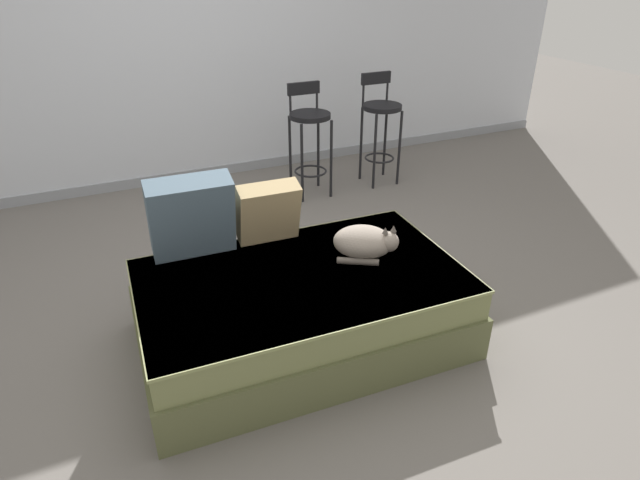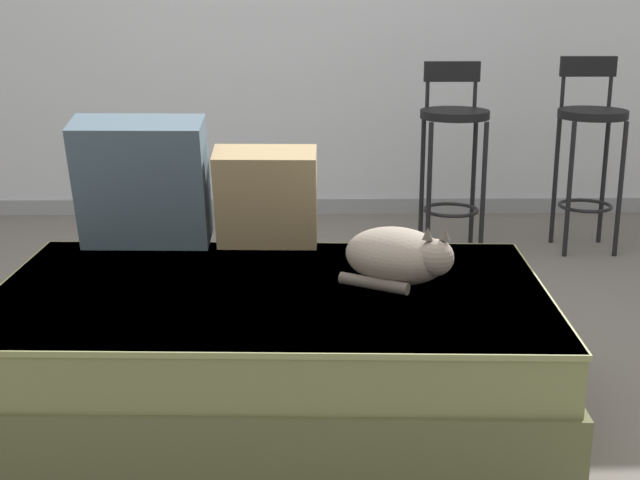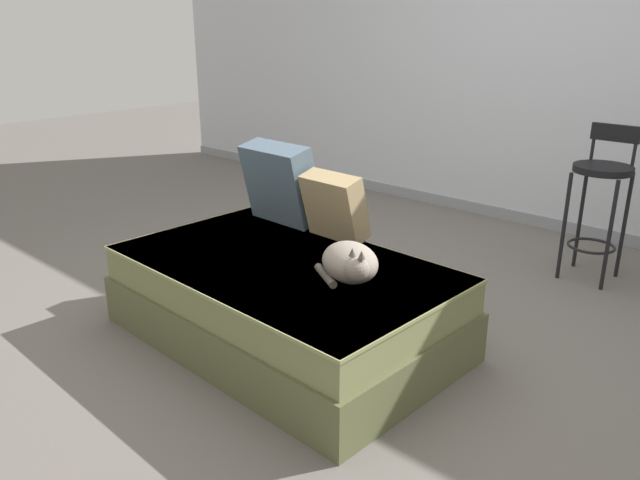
{
  "view_description": "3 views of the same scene",
  "coord_description": "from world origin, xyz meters",
  "px_view_note": "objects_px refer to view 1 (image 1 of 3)",
  "views": [
    {
      "loc": [
        -0.87,
        -2.55,
        1.88
      ],
      "look_at": [
        0.15,
        -0.3,
        0.54
      ],
      "focal_mm": 30.0,
      "sensor_mm": 36.0,
      "label": 1
    },
    {
      "loc": [
        0.1,
        -2.93,
        1.28
      ],
      "look_at": [
        0.15,
        -0.3,
        0.54
      ],
      "focal_mm": 50.0,
      "sensor_mm": 36.0,
      "label": 2
    },
    {
      "loc": [
        2.0,
        -2.36,
        1.53
      ],
      "look_at": [
        0.15,
        -0.3,
        0.54
      ],
      "focal_mm": 35.0,
      "sensor_mm": 36.0,
      "label": 3
    }
  ],
  "objects_px": {
    "throw_pillow_corner": "(191,217)",
    "bar_stool_near_window": "(309,130)",
    "couch": "(302,308)",
    "bar_stool_by_doorway": "(381,119)",
    "cat": "(365,242)",
    "throw_pillow_middle": "(268,212)"
  },
  "relations": [
    {
      "from": "cat",
      "to": "bar_stool_by_doorway",
      "type": "distance_m",
      "value": 2.14
    },
    {
      "from": "bar_stool_near_window",
      "to": "bar_stool_by_doorway",
      "type": "xyz_separation_m",
      "value": [
        0.68,
        0.0,
        0.01
      ]
    },
    {
      "from": "throw_pillow_middle",
      "to": "bar_stool_by_doorway",
      "type": "relative_size",
      "value": 0.38
    },
    {
      "from": "bar_stool_near_window",
      "to": "throw_pillow_middle",
      "type": "bearing_deg",
      "value": -121.24
    },
    {
      "from": "couch",
      "to": "bar_stool_near_window",
      "type": "height_order",
      "value": "bar_stool_near_window"
    },
    {
      "from": "couch",
      "to": "bar_stool_by_doorway",
      "type": "relative_size",
      "value": 1.78
    },
    {
      "from": "throw_pillow_corner",
      "to": "cat",
      "type": "xyz_separation_m",
      "value": [
        0.83,
        -0.39,
        -0.15
      ]
    },
    {
      "from": "throw_pillow_corner",
      "to": "bar_stool_by_doorway",
      "type": "height_order",
      "value": "bar_stool_by_doorway"
    },
    {
      "from": "couch",
      "to": "throw_pillow_corner",
      "type": "height_order",
      "value": "throw_pillow_corner"
    },
    {
      "from": "couch",
      "to": "throw_pillow_corner",
      "type": "distance_m",
      "value": 0.76
    },
    {
      "from": "couch",
      "to": "throw_pillow_corner",
      "type": "relative_size",
      "value": 3.71
    },
    {
      "from": "bar_stool_near_window",
      "to": "cat",
      "type": "bearing_deg",
      "value": -104.1
    },
    {
      "from": "cat",
      "to": "bar_stool_by_doorway",
      "type": "height_order",
      "value": "bar_stool_by_doorway"
    },
    {
      "from": "couch",
      "to": "throw_pillow_corner",
      "type": "xyz_separation_m",
      "value": [
        -0.45,
        0.43,
        0.44
      ]
    },
    {
      "from": "throw_pillow_middle",
      "to": "bar_stool_near_window",
      "type": "height_order",
      "value": "bar_stool_near_window"
    },
    {
      "from": "throw_pillow_middle",
      "to": "bar_stool_by_doorway",
      "type": "height_order",
      "value": "bar_stool_by_doorway"
    },
    {
      "from": "couch",
      "to": "bar_stool_by_doorway",
      "type": "xyz_separation_m",
      "value": [
        1.52,
        1.85,
        0.37
      ]
    },
    {
      "from": "throw_pillow_corner",
      "to": "bar_stool_near_window",
      "type": "distance_m",
      "value": 1.92
    },
    {
      "from": "throw_pillow_corner",
      "to": "throw_pillow_middle",
      "type": "height_order",
      "value": "throw_pillow_corner"
    },
    {
      "from": "couch",
      "to": "bar_stool_near_window",
      "type": "bearing_deg",
      "value": 65.47
    },
    {
      "from": "couch",
      "to": "cat",
      "type": "bearing_deg",
      "value": 5.22
    },
    {
      "from": "throw_pillow_corner",
      "to": "bar_stool_by_doorway",
      "type": "bearing_deg",
      "value": 35.76
    }
  ]
}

